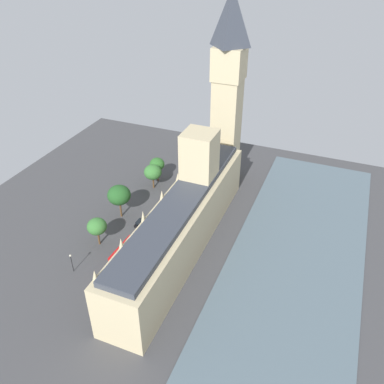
{
  "coord_description": "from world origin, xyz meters",
  "views": [
    {
      "loc": [
        -37.09,
        78.99,
        75.51
      ],
      "look_at": [
        1.0,
        -14.58,
        8.98
      ],
      "focal_mm": 37.68,
      "sensor_mm": 36.0,
      "label": 1
    }
  ],
  "objects": [
    {
      "name": "pedestrian_far_end",
      "position": [
        6.7,
        13.46,
        0.77
      ],
      "size": [
        0.52,
        0.62,
        1.72
      ],
      "rotation": [
        0.0,
        0.0,
        3.05
      ],
      "color": "#336B60",
      "rests_on": "ground"
    },
    {
      "name": "ground_plane",
      "position": [
        0.0,
        0.0,
        0.0
      ],
      "size": [
        140.11,
        140.11,
        0.0
      ],
      "primitive_type": "plane",
      "color": "#424244"
    },
    {
      "name": "car_white_under_trees",
      "position": [
        11.49,
        -19.98,
        0.89
      ],
      "size": [
        2.0,
        4.53,
        1.74
      ],
      "rotation": [
        0.0,
        0.0,
        -0.01
      ],
      "color": "silver",
      "rests_on": "ground"
    },
    {
      "name": "car_black_leading",
      "position": [
        13.84,
        -4.36,
        0.89
      ],
      "size": [
        1.92,
        4.39,
        1.74
      ],
      "rotation": [
        0.0,
        0.0,
        3.13
      ],
      "color": "black",
      "rests_on": "ground"
    },
    {
      "name": "river_thames",
      "position": [
        -32.62,
        0.0,
        0.12
      ],
      "size": [
        34.79,
        126.1,
        0.25
      ],
      "primitive_type": "cube",
      "color": "slate",
      "rests_on": "ground"
    },
    {
      "name": "street_lamp_slot_10",
      "position": [
        20.71,
        19.53,
        4.03
      ],
      "size": [
        0.56,
        0.56,
        5.69
      ],
      "color": "black",
      "rests_on": "ground"
    },
    {
      "name": "double_decker_bus_trailing",
      "position": [
        10.28,
        11.05,
        2.63
      ],
      "size": [
        3.0,
        10.6,
        4.75
      ],
      "rotation": [
        0.0,
        0.0,
        3.1
      ],
      "color": "red",
      "rests_on": "ground"
    },
    {
      "name": "car_yellow_cab_near_tower",
      "position": [
        9.81,
        22.92,
        0.89
      ],
      "size": [
        2.16,
        4.58,
        1.74
      ],
      "rotation": [
        0.0,
        0.0,
        -0.1
      ],
      "color": "gold",
      "rests_on": "ground"
    },
    {
      "name": "clock_tower",
      "position": [
        -0.35,
        -41.66,
        32.69
      ],
      "size": [
        9.61,
        9.61,
        63.09
      ],
      "color": "#CCBA8E",
      "rests_on": "ground"
    },
    {
      "name": "plane_tree_opposite_hall",
      "position": [
        20.21,
        -29.56,
        6.65
      ],
      "size": [
        5.17,
        5.17,
        8.9
      ],
      "color": "brown",
      "rests_on": "ground"
    },
    {
      "name": "plane_tree_midblock",
      "position": [
        20.43,
        7.62,
        6.23
      ],
      "size": [
        5.51,
        5.51,
        8.61
      ],
      "color": "brown",
      "rests_on": "ground"
    },
    {
      "name": "car_blue_by_river_gate",
      "position": [
        11.26,
        -11.21,
        0.89
      ],
      "size": [
        1.96,
        4.03,
        1.74
      ],
      "rotation": [
        0.0,
        0.0,
        -0.0
      ],
      "color": "navy",
      "rests_on": "ground"
    },
    {
      "name": "parliament_building",
      "position": [
        -1.99,
        -1.84,
        9.09
      ],
      "size": [
        12.37,
        70.11,
        29.87
      ],
      "color": "#CCBA8E",
      "rests_on": "ground"
    },
    {
      "name": "plane_tree_kerbside",
      "position": [
        21.39,
        -6.17,
        7.91
      ],
      "size": [
        7.06,
        7.06,
        10.94
      ],
      "color": "brown",
      "rests_on": "ground"
    },
    {
      "name": "plane_tree_corner",
      "position": [
        19.52,
        -24.81,
        6.19
      ],
      "size": [
        6.01,
        6.01,
        8.78
      ],
      "color": "brown",
      "rests_on": "ground"
    }
  ]
}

